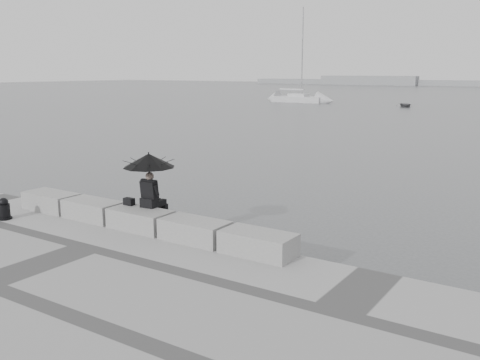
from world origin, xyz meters
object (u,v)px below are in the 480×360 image
Objects in this scene: seated_person at (149,166)px; mooring_bollard at (4,210)px; sailboat_left at (298,98)px; dinghy at (405,105)px.

seated_person is 4.20m from mooring_bollard.
sailboat_left is (-22.10, 59.79, -0.22)m from mooring_bollard.
dinghy is (-6.62, 58.14, -0.50)m from mooring_bollard.
mooring_bollard is 58.52m from dinghy.
seated_person is 57.44m from dinghy.
sailboat_left is 4.43× the size of dinghy.
sailboat_left reaches higher than seated_person.
sailboat_left reaches higher than dinghy.
dinghy is at bearing -5.13° from sailboat_left.
seated_person is 0.11× the size of sailboat_left.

